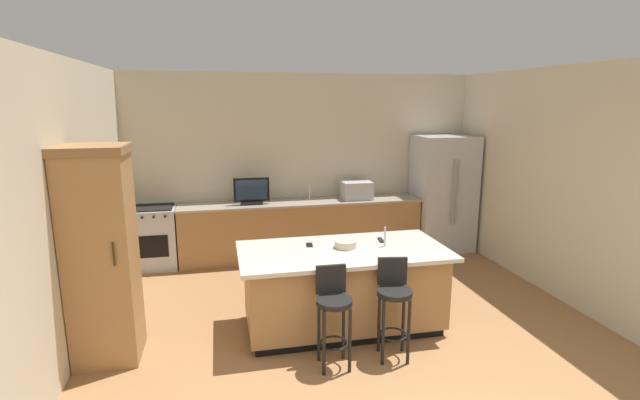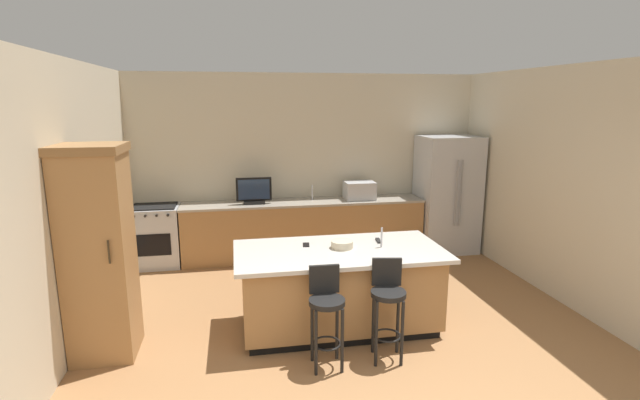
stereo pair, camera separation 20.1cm
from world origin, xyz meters
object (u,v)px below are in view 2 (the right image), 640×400
(cabinet_tower, at_px, (98,249))
(bar_stool_left, at_px, (326,309))
(fruit_bowl, at_px, (342,244))
(tv_remote, at_px, (378,241))
(bar_stool_right, at_px, (388,301))
(cell_phone, at_px, (306,245))
(refrigerator, at_px, (447,194))
(tv_monitor, at_px, (254,192))
(microwave, at_px, (359,190))
(kitchen_island, at_px, (339,288))
(range_oven, at_px, (156,236))

(cabinet_tower, bearing_deg, bar_stool_left, -16.31)
(fruit_bowl, xyz_separation_m, tv_remote, (0.46, 0.16, -0.03))
(bar_stool_right, distance_m, cell_phone, 1.17)
(refrigerator, relative_size, tv_monitor, 3.54)
(bar_stool_right, bearing_deg, microwave, 89.90)
(tv_monitor, height_order, fruit_bowl, tv_monitor)
(tv_monitor, relative_size, fruit_bowl, 2.25)
(fruit_bowl, bearing_deg, tv_remote, 18.68)
(kitchen_island, bearing_deg, refrigerator, 45.20)
(refrigerator, xyz_separation_m, tv_monitor, (-3.18, 0.03, 0.15))
(microwave, bearing_deg, tv_remote, -99.73)
(cabinet_tower, relative_size, cell_phone, 13.99)
(tv_remote, bearing_deg, refrigerator, 56.32)
(cabinet_tower, relative_size, bar_stool_left, 2.17)
(kitchen_island, xyz_separation_m, refrigerator, (2.38, 2.40, 0.50))
(tv_monitor, distance_m, tv_remote, 2.58)
(kitchen_island, relative_size, cell_phone, 15.08)
(refrigerator, height_order, tv_remote, refrigerator)
(refrigerator, height_order, cabinet_tower, cabinet_tower)
(tv_remote, bearing_deg, microwave, 87.14)
(refrigerator, bearing_deg, fruit_bowl, -134.89)
(fruit_bowl, bearing_deg, range_oven, 133.98)
(refrigerator, height_order, microwave, refrigerator)
(range_oven, bearing_deg, fruit_bowl, -46.02)
(kitchen_island, distance_m, tv_monitor, 2.63)
(bar_stool_left, xyz_separation_m, fruit_bowl, (0.33, 0.77, 0.37))
(kitchen_island, relative_size, microwave, 4.71)
(cabinet_tower, distance_m, tv_remote, 2.93)
(cell_phone, bearing_deg, fruit_bowl, -17.03)
(kitchen_island, relative_size, refrigerator, 1.18)
(microwave, bearing_deg, tv_monitor, -178.25)
(bar_stool_left, relative_size, bar_stool_right, 0.98)
(range_oven, xyz_separation_m, cell_phone, (1.97, -2.26, 0.45))
(bar_stool_left, bearing_deg, kitchen_island, 69.46)
(microwave, xyz_separation_m, tv_remote, (-0.39, -2.27, -0.14))
(bar_stool_left, bearing_deg, tv_monitor, 100.52)
(cabinet_tower, bearing_deg, bar_stool_right, -12.25)
(tv_monitor, height_order, cell_phone, tv_monitor)
(cabinet_tower, distance_m, bar_stool_right, 2.84)
(range_oven, relative_size, microwave, 1.96)
(range_oven, relative_size, fruit_bowl, 3.88)
(microwave, relative_size, bar_stool_left, 0.50)
(cabinet_tower, distance_m, cell_phone, 2.11)
(bar_stool_left, bearing_deg, microwave, 70.91)
(tv_remote, bearing_deg, bar_stool_right, -94.56)
(cabinet_tower, height_order, bar_stool_right, cabinet_tower)
(bar_stool_right, xyz_separation_m, fruit_bowl, (-0.28, 0.74, 0.36))
(range_oven, xyz_separation_m, cabinet_tower, (-0.10, -2.58, 0.62))
(refrigerator, xyz_separation_m, bar_stool_right, (-2.06, -3.09, -0.37))
(kitchen_island, distance_m, bar_stool_left, 0.79)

